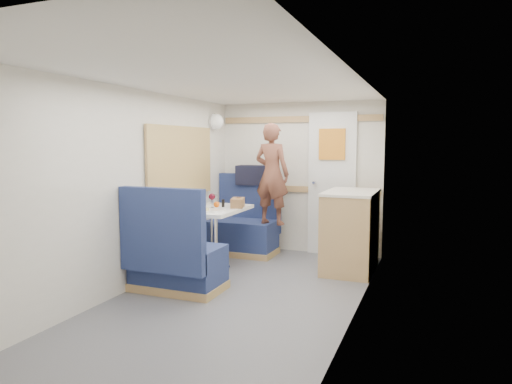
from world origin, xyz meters
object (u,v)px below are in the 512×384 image
at_px(duffel_bag, 257,175).
at_px(beer_glass, 238,202).
at_px(tray, 204,211).
at_px(person, 272,174).
at_px(bench_far, 244,231).
at_px(pepper_grinder, 223,203).
at_px(dome_light, 216,122).
at_px(dinette_table, 214,221).
at_px(tumbler_mid, 214,199).
at_px(wine_glass, 212,197).
at_px(galley_counter, 350,230).
at_px(cheese_block, 204,209).
at_px(bread_loaf, 238,203).
at_px(tumbler_left, 187,205).
at_px(orange_fruit, 217,205).
at_px(bench_near, 175,262).

relative_size(duffel_bag, beer_glass, 5.00).
bearing_deg(beer_glass, tray, -110.60).
xyz_separation_m(person, beer_glass, (-0.23, -0.51, -0.30)).
bearing_deg(bench_far, pepper_grinder, -85.55).
bearing_deg(dome_light, dinette_table, -65.35).
bearing_deg(dinette_table, bench_far, 90.00).
distance_m(tray, tumbler_mid, 0.68).
bearing_deg(dinette_table, beer_glass, 39.30).
height_order(tray, wine_glass, wine_glass).
height_order(galley_counter, cheese_block, galley_counter).
distance_m(dome_light, duffel_bag, 0.91).
xyz_separation_m(dinette_table, galley_counter, (1.47, 0.55, -0.10)).
xyz_separation_m(duffel_bag, bread_loaf, (0.13, -0.96, -0.26)).
bearing_deg(dinette_table, dome_light, 114.65).
height_order(tumbler_left, bread_loaf, bread_loaf).
bearing_deg(galley_counter, orange_fruit, -156.34).
xyz_separation_m(person, orange_fruit, (-0.39, -0.76, -0.31)).
relative_size(dome_light, pepper_grinder, 2.20).
xyz_separation_m(bench_far, galley_counter, (1.47, -0.31, 0.17)).
distance_m(person, tumbler_mid, 0.79).
relative_size(duffel_bag, tumbler_mid, 4.66).
xyz_separation_m(dome_light, person, (0.85, -0.15, -0.67)).
relative_size(person, tumbler_mid, 10.74).
xyz_separation_m(dinette_table, bench_far, (-0.00, 0.86, -0.27)).
bearing_deg(duffel_bag, dinette_table, -100.56).
distance_m(tumbler_mid, pepper_grinder, 0.31).
xyz_separation_m(dome_light, tumbler_left, (0.16, -1.08, -0.98)).
relative_size(bench_near, dome_light, 5.25).
xyz_separation_m(person, tray, (-0.42, -1.01, -0.35)).
distance_m(bench_near, tumbler_left, 0.82).
relative_size(dinette_table, cheese_block, 9.74).
distance_m(galley_counter, tumbler_left, 1.89).
bearing_deg(tray, dinette_table, 96.61).
bearing_deg(bench_far, bench_near, -90.00).
height_order(dinette_table, bench_near, bench_near).
height_order(pepper_grinder, bread_loaf, bread_loaf).
bearing_deg(orange_fruit, galley_counter, 23.66).
bearing_deg(duffel_bag, person, -55.34).
bearing_deg(bench_far, tumbler_left, -101.59).
relative_size(duffel_bag, tumbler_left, 5.52).
relative_size(tumbler_left, tumbler_mid, 0.85).
bearing_deg(cheese_block, dinette_table, 99.08).
height_order(galley_counter, beer_glass, galley_counter).
relative_size(dinette_table, bench_far, 0.88).
height_order(cheese_block, beer_glass, beer_glass).
relative_size(bench_near, bread_loaf, 4.14).
distance_m(dinette_table, beer_glass, 0.36).
bearing_deg(tumbler_mid, dome_light, 112.81).
relative_size(duffel_bag, orange_fruit, 8.11).
xyz_separation_m(galley_counter, tumbler_left, (-1.69, -0.78, 0.30)).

